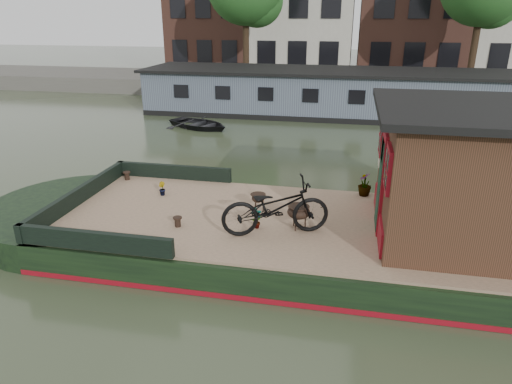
% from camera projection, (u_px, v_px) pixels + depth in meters
% --- Properties ---
extents(ground, '(120.00, 120.00, 0.00)m').
position_uv_depth(ground, '(352.00, 255.00, 9.17)').
color(ground, '#353F28').
rests_on(ground, ground).
extents(houseboat_hull, '(14.01, 4.02, 0.60)m').
position_uv_depth(houseboat_hull, '(287.00, 237.00, 9.32)').
color(houseboat_hull, black).
rests_on(houseboat_hull, ground).
extents(houseboat_deck, '(11.80, 3.80, 0.05)m').
position_uv_depth(houseboat_deck, '(354.00, 227.00, 8.94)').
color(houseboat_deck, '#A08163').
rests_on(houseboat_deck, houseboat_hull).
extents(bow_bulwark, '(3.00, 4.00, 0.35)m').
position_uv_depth(bow_bulwark, '(116.00, 198.00, 9.82)').
color(bow_bulwark, black).
rests_on(bow_bulwark, houseboat_deck).
extents(cabin, '(4.00, 3.50, 2.42)m').
position_uv_depth(cabin, '(486.00, 174.00, 8.07)').
color(cabin, black).
rests_on(cabin, houseboat_deck).
extents(bicycle, '(2.14, 1.37, 1.06)m').
position_uv_depth(bicycle, '(276.00, 207.00, 8.44)').
color(bicycle, black).
rests_on(bicycle, houseboat_deck).
extents(potted_plant_a, '(0.26, 0.24, 0.40)m').
position_uv_depth(potted_plant_a, '(257.00, 219.00, 8.76)').
color(potted_plant_a, '#9C312C').
rests_on(potted_plant_a, houseboat_deck).
extents(potted_plant_b, '(0.22, 0.22, 0.31)m').
position_uv_depth(potted_plant_b, '(162.00, 189.00, 10.40)').
color(potted_plant_b, brown).
rests_on(potted_plant_b, houseboat_deck).
extents(potted_plant_d, '(0.36, 0.36, 0.55)m').
position_uv_depth(potted_plant_d, '(365.00, 184.00, 10.35)').
color(potted_plant_d, brown).
rests_on(potted_plant_d, houseboat_deck).
extents(brazier_front, '(0.51, 0.51, 0.47)m').
position_uv_depth(brazier_front, '(298.00, 217.00, 8.75)').
color(brazier_front, black).
rests_on(brazier_front, houseboat_deck).
extents(brazier_rear, '(0.43, 0.43, 0.37)m').
position_uv_depth(brazier_rear, '(258.00, 202.00, 9.58)').
color(brazier_rear, black).
rests_on(brazier_rear, houseboat_deck).
extents(bollard_port, '(0.18, 0.18, 0.21)m').
position_uv_depth(bollard_port, '(127.00, 176.00, 11.40)').
color(bollard_port, black).
rests_on(bollard_port, houseboat_deck).
extents(bollard_stbd, '(0.17, 0.17, 0.20)m').
position_uv_depth(bollard_stbd, '(178.00, 222.00, 8.87)').
color(bollard_stbd, black).
rests_on(bollard_stbd, houseboat_deck).
extents(dinghy, '(3.49, 3.09, 0.60)m').
position_uv_depth(dinghy, '(199.00, 121.00, 19.42)').
color(dinghy, black).
rests_on(dinghy, ground).
extents(far_houseboat, '(20.40, 4.40, 2.11)m').
position_uv_depth(far_houseboat, '(356.00, 95.00, 21.59)').
color(far_houseboat, slate).
rests_on(far_houseboat, ground).
extents(quay, '(60.00, 6.00, 0.90)m').
position_uv_depth(quay, '(356.00, 86.00, 27.71)').
color(quay, '#47443F').
rests_on(quay, ground).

